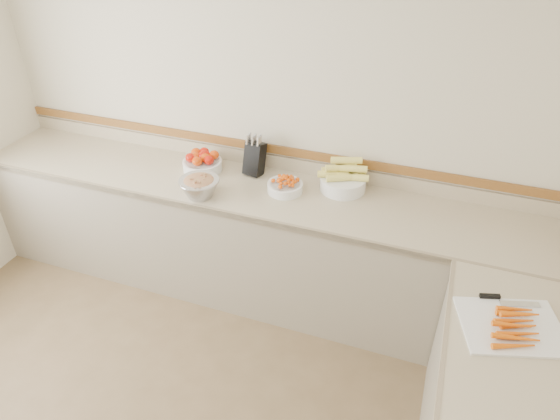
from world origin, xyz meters
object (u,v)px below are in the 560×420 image
(knife_block, at_px, (255,158))
(rhubarb_bowl, at_px, (199,186))
(cherry_tomato_bowl, at_px, (285,186))
(cutting_board, at_px, (512,326))
(corn_bowl, at_px, (343,179))
(tomato_bowl, at_px, (202,162))

(knife_block, bearing_deg, rhubarb_bowl, -118.95)
(cherry_tomato_bowl, relative_size, cutting_board, 0.44)
(cherry_tomato_bowl, xyz_separation_m, rhubarb_bowl, (-0.50, -0.24, 0.03))
(knife_block, relative_size, corn_bowl, 0.89)
(rhubarb_bowl, bearing_deg, tomato_bowl, 114.37)
(knife_block, distance_m, cutting_board, 1.92)
(tomato_bowl, bearing_deg, corn_bowl, 4.60)
(corn_bowl, bearing_deg, knife_block, 179.89)
(corn_bowl, bearing_deg, cutting_board, -42.45)
(knife_block, height_order, tomato_bowl, knife_block)
(tomato_bowl, relative_size, cherry_tomato_bowl, 1.17)
(knife_block, bearing_deg, cherry_tomato_bowl, -29.79)
(corn_bowl, height_order, rhubarb_bowl, corn_bowl)
(cherry_tomato_bowl, bearing_deg, knife_block, 150.21)
(corn_bowl, bearing_deg, rhubarb_bowl, -154.88)
(knife_block, distance_m, corn_bowl, 0.63)
(cutting_board, bearing_deg, tomato_bowl, 156.97)
(tomato_bowl, height_order, rhubarb_bowl, rhubarb_bowl)
(cherry_tomato_bowl, distance_m, corn_bowl, 0.39)
(knife_block, xyz_separation_m, rhubarb_bowl, (-0.22, -0.40, -0.05))
(cherry_tomato_bowl, height_order, rhubarb_bowl, rhubarb_bowl)
(cherry_tomato_bowl, xyz_separation_m, corn_bowl, (0.35, 0.16, 0.03))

